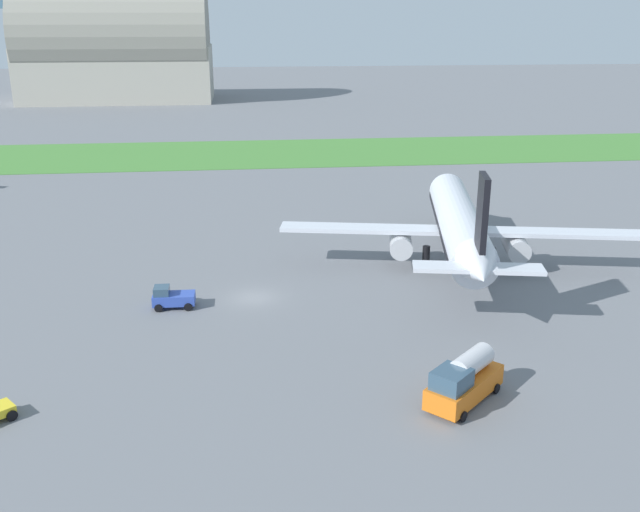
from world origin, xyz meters
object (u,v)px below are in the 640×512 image
at_px(airplane_midfield_jet, 459,225).
at_px(fuel_truck_midfield, 464,380).
at_px(control_tower, 16,38).
at_px(pushback_tug_by_runway, 172,298).

relative_size(airplane_midfield_jet, fuel_truck_midfield, 5.56).
bearing_deg(control_tower, pushback_tug_by_runway, -70.77).
height_order(airplane_midfield_jet, control_tower, control_tower).
relative_size(fuel_truck_midfield, pushback_tug_by_runway, 1.76).
relative_size(fuel_truck_midfield, control_tower, 0.21).
bearing_deg(airplane_midfield_jet, control_tower, 39.68).
height_order(fuel_truck_midfield, control_tower, control_tower).
bearing_deg(pushback_tug_by_runway, control_tower, -70.24).
bearing_deg(airplane_midfield_jet, fuel_truck_midfield, 175.18).
bearing_deg(fuel_truck_midfield, control_tower, -110.77).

